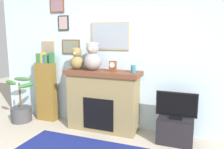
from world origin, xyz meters
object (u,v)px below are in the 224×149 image
at_px(television, 176,106).
at_px(teddy_bear_grey, 77,60).
at_px(bookshelf, 46,89).
at_px(teddy_bear_brown, 93,58).
at_px(fireplace, 103,100).
at_px(mantel_clock, 113,66).
at_px(candle_jar, 133,69).
at_px(tv_stand, 175,130).
at_px(potted_plant, 21,109).

xyz_separation_m(television, teddy_bear_grey, (-1.81, 0.06, 0.66)).
distance_m(bookshelf, teddy_bear_brown, 1.27).
distance_m(fireplace, mantel_clock, 0.66).
bearing_deg(candle_jar, fireplace, 178.20).
relative_size(bookshelf, television, 2.16).
bearing_deg(fireplace, tv_stand, -3.34).
bearing_deg(fireplace, teddy_bear_grey, -177.96).
bearing_deg(teddy_bear_brown, teddy_bear_grey, 179.98).
relative_size(tv_stand, teddy_bear_brown, 1.10).
relative_size(fireplace, candle_jar, 10.83).
height_order(bookshelf, teddy_bear_brown, teddy_bear_brown).
distance_m(potted_plant, teddy_bear_brown, 1.86).
bearing_deg(tv_stand, teddy_bear_brown, 177.79).
xyz_separation_m(candle_jar, mantel_clock, (-0.37, -0.00, 0.03)).
height_order(tv_stand, mantel_clock, mantel_clock).
bearing_deg(potted_plant, mantel_clock, 6.41).
bearing_deg(bookshelf, potted_plant, -149.83).
relative_size(bookshelf, mantel_clock, 7.72).
xyz_separation_m(television, candle_jar, (-0.73, 0.06, 0.55)).
relative_size(bookshelf, potted_plant, 1.57).
distance_m(fireplace, candle_jar, 0.83).
xyz_separation_m(fireplace, potted_plant, (-1.70, -0.23, -0.30)).
relative_size(tv_stand, candle_jar, 4.41).
bearing_deg(television, bookshelf, 177.72).
distance_m(mantel_clock, teddy_bear_brown, 0.41).
bearing_deg(bookshelf, teddy_bear_brown, -2.29).
bearing_deg(fireplace, teddy_bear_brown, -174.46).
bearing_deg(mantel_clock, teddy_bear_grey, 179.94).
bearing_deg(potted_plant, teddy_bear_brown, 8.05).
relative_size(potted_plant, television, 1.38).
bearing_deg(teddy_bear_grey, teddy_bear_brown, -0.02).
height_order(bookshelf, television, bookshelf).
height_order(television, teddy_bear_grey, teddy_bear_grey).
distance_m(tv_stand, television, 0.41).
height_order(bookshelf, tv_stand, bookshelf).
bearing_deg(tv_stand, candle_jar, 175.48).
height_order(potted_plant, teddy_bear_grey, teddy_bear_grey).
relative_size(fireplace, teddy_bear_brown, 2.71).
relative_size(television, teddy_bear_brown, 1.27).
distance_m(bookshelf, television, 2.56).
bearing_deg(candle_jar, teddy_bear_grey, -179.97).
bearing_deg(teddy_bear_grey, fireplace, 2.04).
bearing_deg(mantel_clock, candle_jar, 0.20).
xyz_separation_m(potted_plant, teddy_bear_grey, (1.18, 0.21, 1.03)).
bearing_deg(teddy_bear_brown, bookshelf, 177.71).
xyz_separation_m(potted_plant, candle_jar, (2.26, 0.21, 0.91)).
height_order(candle_jar, mantel_clock, mantel_clock).
distance_m(fireplace, teddy_bear_brown, 0.80).
distance_m(candle_jar, mantel_clock, 0.37).
distance_m(potted_plant, tv_stand, 3.00).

